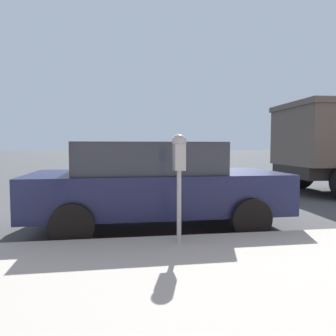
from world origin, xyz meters
The scene contains 3 objects.
ground_plane centered at (0.00, 0.00, 0.00)m, with size 220.00×220.00×0.00m, color #424244.
parking_meter centered at (-2.57, 0.27, 1.26)m, with size 0.21×0.19×1.43m.
car_navy centered at (-1.03, 0.42, 0.80)m, with size 2.14×4.34×1.51m.
Camera 1 is at (-6.74, 1.06, 1.44)m, focal length 35.00 mm.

